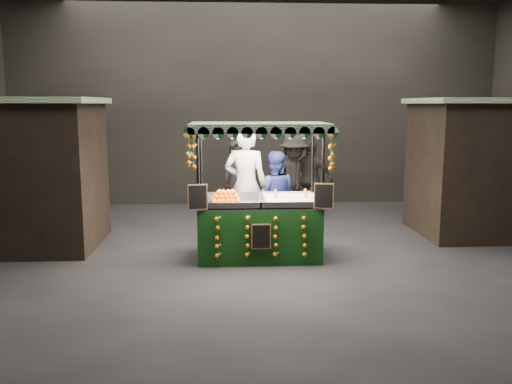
{
  "coord_description": "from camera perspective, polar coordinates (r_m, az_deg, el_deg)",
  "views": [
    {
      "loc": [
        -0.72,
        -8.55,
        2.49
      ],
      "look_at": [
        -0.22,
        0.44,
        1.03
      ],
      "focal_mm": 38.04,
      "sensor_mm": 36.0,
      "label": 1
    }
  ],
  "objects": [
    {
      "name": "shopper_4",
      "position": [
        12.11,
        -17.78,
        1.53
      ],
      "size": [
        1.11,
        0.95,
        1.92
      ],
      "rotation": [
        0.0,
        0.0,
        3.58
      ],
      "color": "black",
      "rests_on": "ground"
    },
    {
      "name": "vendor_blue",
      "position": [
        9.91,
        1.93,
        -0.43
      ],
      "size": [
        0.88,
        0.73,
        1.65
      ],
      "rotation": [
        0.0,
        0.0,
        3.01
      ],
      "color": "navy",
      "rests_on": "ground"
    },
    {
      "name": "vendor_grey",
      "position": [
        9.64,
        -1.09,
        0.67
      ],
      "size": [
        0.85,
        0.65,
        2.11
      ],
      "rotation": [
        0.0,
        0.0,
        2.94
      ],
      "color": "gray",
      "rests_on": "ground"
    },
    {
      "name": "neighbour_stall_left",
      "position": [
        10.3,
        -24.09,
        1.85
      ],
      "size": [
        3.0,
        2.2,
        2.6
      ],
      "color": "black",
      "rests_on": "ground"
    },
    {
      "name": "shopper_0",
      "position": [
        11.68,
        -2.0,
        1.22
      ],
      "size": [
        0.7,
        0.53,
        1.72
      ],
      "rotation": [
        0.0,
        0.0,
        0.19
      ],
      "color": "#2C2423",
      "rests_on": "ground"
    },
    {
      "name": "neighbour_stall_right",
      "position": [
        11.34,
        23.72,
        2.48
      ],
      "size": [
        3.0,
        2.2,
        2.6
      ],
      "color": "black",
      "rests_on": "ground"
    },
    {
      "name": "shopper_2",
      "position": [
        12.08,
        5.83,
        1.36
      ],
      "size": [
        1.07,
        0.83,
        1.69
      ],
      "rotation": [
        0.0,
        0.0,
        2.65
      ],
      "color": "#2E2925",
      "rests_on": "ground"
    },
    {
      "name": "shopper_3",
      "position": [
        11.98,
        3.97,
        1.63
      ],
      "size": [
        1.34,
        1.04,
        1.82
      ],
      "rotation": [
        0.0,
        0.0,
        0.36
      ],
      "color": "#2E2625",
      "rests_on": "ground"
    },
    {
      "name": "juice_stall",
      "position": [
        8.78,
        0.39,
        -2.65
      ],
      "size": [
        2.27,
        1.33,
        2.19
      ],
      "color": "black",
      "rests_on": "ground"
    },
    {
      "name": "ground",
      "position": [
        8.93,
        1.59,
        -6.95
      ],
      "size": [
        12.0,
        12.0,
        0.0
      ],
      "primitive_type": "plane",
      "color": "black",
      "rests_on": "ground"
    },
    {
      "name": "market_hall",
      "position": [
        8.62,
        1.69,
        15.18
      ],
      "size": [
        12.1,
        10.1,
        5.05
      ],
      "color": "black",
      "rests_on": "ground"
    },
    {
      "name": "shopper_1",
      "position": [
        12.4,
        18.42,
        1.56
      ],
      "size": [
        1.08,
        0.94,
        1.87
      ],
      "rotation": [
        0.0,
        0.0,
        -0.3
      ],
      "color": "black",
      "rests_on": "ground"
    }
  ]
}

